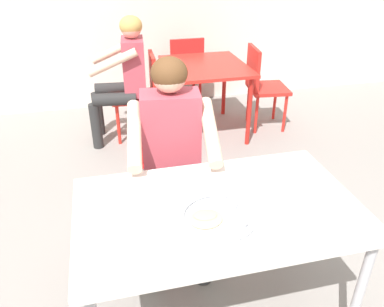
% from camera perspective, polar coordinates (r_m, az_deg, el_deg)
% --- Properties ---
extents(table_foreground, '(1.29, 0.78, 0.73)m').
position_cam_1_polar(table_foreground, '(1.80, 3.90, -9.70)').
color(table_foreground, silver).
rests_on(table_foreground, ground).
extents(thali_tray, '(0.33, 0.33, 0.03)m').
position_cam_1_polar(thali_tray, '(1.68, 4.01, -9.39)').
color(thali_tray, '#B7BABF').
rests_on(thali_tray, table_foreground).
extents(drinking_cup, '(0.08, 0.08, 0.10)m').
position_cam_1_polar(drinking_cup, '(1.85, 17.31, -5.29)').
color(drinking_cup, white).
rests_on(drinking_cup, table_foreground).
extents(chair_foreground, '(0.43, 0.45, 0.85)m').
position_cam_1_polar(chair_foreground, '(2.51, -3.29, -1.77)').
color(chair_foreground, red).
rests_on(chair_foreground, ground).
extents(diner_foreground, '(0.54, 0.59, 1.25)m').
position_cam_1_polar(diner_foreground, '(2.20, -2.96, 0.87)').
color(diner_foreground, '#3F3F3F').
rests_on(diner_foreground, ground).
extents(table_background_red, '(0.79, 0.91, 0.72)m').
position_cam_1_polar(table_background_red, '(3.89, 1.98, 11.85)').
color(table_background_red, red).
rests_on(table_background_red, ground).
extents(chair_red_left, '(0.45, 0.40, 0.84)m').
position_cam_1_polar(chair_red_left, '(3.88, -7.52, 9.26)').
color(chair_red_left, red).
rests_on(chair_red_left, ground).
extents(chair_red_right, '(0.43, 0.46, 0.86)m').
position_cam_1_polar(chair_red_right, '(4.11, 10.27, 10.42)').
color(chair_red_right, red).
rests_on(chair_red_right, ground).
extents(chair_red_far, '(0.41, 0.39, 0.85)m').
position_cam_1_polar(chair_red_far, '(4.54, -1.02, 12.59)').
color(chair_red_far, red).
rests_on(chair_red_far, ground).
extents(patron_background, '(0.58, 0.53, 1.21)m').
position_cam_1_polar(patron_background, '(3.75, -10.03, 12.18)').
color(patron_background, '#282828').
rests_on(patron_background, ground).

